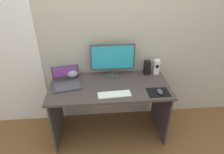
{
  "coord_description": "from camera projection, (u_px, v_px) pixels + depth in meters",
  "views": [
    {
      "loc": [
        -0.14,
        -1.93,
        1.98
      ],
      "look_at": [
        0.03,
        -0.02,
        0.88
      ],
      "focal_mm": 30.27,
      "sensor_mm": 36.0,
      "label": 1
    }
  ],
  "objects": [
    {
      "name": "laptop",
      "position": [
        67.0,
        81.0,
        2.29
      ],
      "size": [
        0.38,
        0.38,
        0.23
      ],
      "color": "#3F3947",
      "rests_on": "desk"
    },
    {
      "name": "ground_plane",
      "position": [
        110.0,
        130.0,
        2.67
      ],
      "size": [
        8.0,
        8.0,
        0.0
      ],
      "primitive_type": "plane",
      "color": "brown"
    },
    {
      "name": "monitor",
      "position": [
        113.0,
        59.0,
        2.39
      ],
      "size": [
        0.56,
        0.14,
        0.43
      ],
      "color": "#3C403F",
      "rests_on": "desk"
    },
    {
      "name": "desk",
      "position": [
        109.0,
        96.0,
        2.37
      ],
      "size": [
        1.45,
        0.68,
        0.75
      ],
      "color": "#423834",
      "rests_on": "ground_plane"
    },
    {
      "name": "mousepad",
      "position": [
        158.0,
        92.0,
        2.16
      ],
      "size": [
        0.25,
        0.2,
        0.0
      ],
      "primitive_type": "cube",
      "color": "black",
      "rests_on": "desk"
    },
    {
      "name": "mouse",
      "position": [
        160.0,
        92.0,
        2.14
      ],
      "size": [
        0.06,
        0.1,
        0.04
      ],
      "primitive_type": "ellipsoid",
      "rotation": [
        0.0,
        0.0,
        0.03
      ],
      "color": "#4D4252",
      "rests_on": "mousepad"
    },
    {
      "name": "door_left",
      "position": [
        7.0,
        58.0,
        2.37
      ],
      "size": [
        0.82,
        0.02,
        2.02
      ],
      "primitive_type": "cube",
      "color": "white",
      "rests_on": "ground_plane"
    },
    {
      "name": "fishbowl",
      "position": [
        72.0,
        71.0,
        2.44
      ],
      "size": [
        0.17,
        0.17,
        0.17
      ],
      "primitive_type": "sphere",
      "color": "silver",
      "rests_on": "desk"
    },
    {
      "name": "wall_back",
      "position": [
        107.0,
        36.0,
        2.38
      ],
      "size": [
        6.0,
        0.04,
        2.5
      ],
      "primitive_type": "cube",
      "color": "#B2AD9B",
      "rests_on": "ground_plane"
    },
    {
      "name": "keyboard_external",
      "position": [
        114.0,
        94.0,
        2.12
      ],
      "size": [
        0.38,
        0.14,
        0.01
      ],
      "primitive_type": "cube",
      "rotation": [
        0.0,
        0.0,
        0.06
      ],
      "color": "white",
      "rests_on": "desk"
    },
    {
      "name": "speaker_near_monitor",
      "position": [
        147.0,
        67.0,
        2.5
      ],
      "size": [
        0.08,
        0.08,
        0.19
      ],
      "color": "black",
      "rests_on": "desk"
    },
    {
      "name": "speaker_right",
      "position": [
        156.0,
        67.0,
        2.51
      ],
      "size": [
        0.07,
        0.08,
        0.2
      ],
      "color": "silver",
      "rests_on": "desk"
    }
  ]
}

